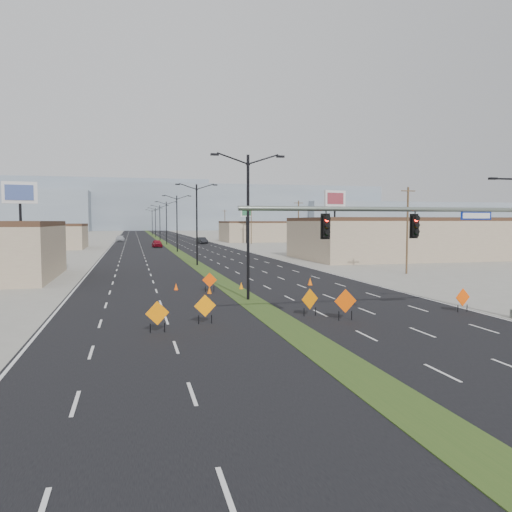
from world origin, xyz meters
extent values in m
plane|color=gray|center=(0.00, 0.00, 0.00)|extent=(600.00, 600.00, 0.00)
cube|color=black|center=(0.00, 100.00, 0.00)|extent=(25.00, 400.00, 0.02)
cube|color=#2B4A1A|center=(0.00, 100.00, 0.00)|extent=(2.00, 400.00, 0.04)
cube|color=tan|center=(-32.00, 85.00, 2.25)|extent=(30.00, 14.00, 4.50)
cube|color=tan|center=(34.00, 45.00, 2.75)|extent=(36.00, 18.00, 5.50)
cube|color=tan|center=(38.00, 110.00, 2.50)|extent=(44.00, 16.00, 5.00)
cube|color=gray|center=(40.00, 300.00, 14.00)|extent=(220.00, 50.00, 28.00)
cube|color=gray|center=(180.00, 290.00, 9.00)|extent=(160.00, 50.00, 18.00)
cube|color=gray|center=(-30.00, 320.00, 16.00)|extent=(140.00, 50.00, 32.00)
cylinder|color=slate|center=(5.20, 2.00, 6.10)|extent=(16.00, 0.24, 0.24)
cylinder|color=black|center=(12.30, 2.00, 7.80)|extent=(1.80, 0.10, 0.10)
cube|color=navy|center=(10.40, 1.98, 5.78)|extent=(1.90, 0.04, 0.45)
cube|color=black|center=(1.70, 2.00, 5.22)|extent=(0.50, 0.28, 1.30)
sphere|color=#FF0C05|center=(1.70, 1.84, 5.57)|extent=(0.22, 0.22, 0.22)
cube|color=black|center=(6.70, 2.00, 5.22)|extent=(0.50, 0.28, 1.30)
sphere|color=#FF0C05|center=(6.70, 1.84, 5.57)|extent=(0.22, 0.22, 0.22)
cylinder|color=black|center=(0.00, 12.00, 5.00)|extent=(0.20, 0.20, 10.00)
cube|color=black|center=(-2.30, 12.00, 9.95)|extent=(0.55, 0.24, 0.14)
cube|color=black|center=(2.30, 12.00, 9.95)|extent=(0.55, 0.24, 0.14)
cylinder|color=black|center=(0.00, 40.00, 5.00)|extent=(0.20, 0.20, 10.00)
cube|color=black|center=(-2.30, 40.00, 9.95)|extent=(0.55, 0.24, 0.14)
cube|color=black|center=(2.30, 40.00, 9.95)|extent=(0.55, 0.24, 0.14)
cylinder|color=black|center=(0.00, 68.00, 5.00)|extent=(0.20, 0.20, 10.00)
cube|color=black|center=(-2.30, 68.00, 9.95)|extent=(0.55, 0.24, 0.14)
cube|color=black|center=(2.30, 68.00, 9.95)|extent=(0.55, 0.24, 0.14)
cylinder|color=black|center=(0.00, 96.00, 5.00)|extent=(0.20, 0.20, 10.00)
cube|color=black|center=(-2.30, 96.00, 9.95)|extent=(0.55, 0.24, 0.14)
cube|color=black|center=(2.30, 96.00, 9.95)|extent=(0.55, 0.24, 0.14)
cylinder|color=black|center=(0.00, 124.00, 5.00)|extent=(0.20, 0.20, 10.00)
cube|color=black|center=(-2.30, 124.00, 9.95)|extent=(0.55, 0.24, 0.14)
cube|color=black|center=(2.30, 124.00, 9.95)|extent=(0.55, 0.24, 0.14)
cylinder|color=black|center=(0.00, 152.00, 5.00)|extent=(0.20, 0.20, 10.00)
cube|color=black|center=(-2.30, 152.00, 9.95)|extent=(0.55, 0.24, 0.14)
cube|color=black|center=(2.30, 152.00, 9.95)|extent=(0.55, 0.24, 0.14)
cylinder|color=black|center=(0.00, 180.00, 5.00)|extent=(0.20, 0.20, 10.00)
cube|color=black|center=(-2.30, 180.00, 9.95)|extent=(0.55, 0.24, 0.14)
cube|color=black|center=(2.30, 180.00, 9.95)|extent=(0.55, 0.24, 0.14)
cylinder|color=#4C3823|center=(20.00, 25.00, 4.50)|extent=(0.20, 0.20, 9.00)
cube|color=#4C3823|center=(20.00, 25.00, 8.60)|extent=(1.60, 0.10, 0.10)
cylinder|color=#4C3823|center=(20.00, 60.00, 4.50)|extent=(0.20, 0.20, 9.00)
cube|color=#4C3823|center=(20.00, 60.00, 8.60)|extent=(1.60, 0.10, 0.10)
cylinder|color=#4C3823|center=(20.00, 95.00, 4.50)|extent=(0.20, 0.20, 9.00)
cube|color=#4C3823|center=(20.00, 95.00, 8.60)|extent=(1.60, 0.10, 0.10)
cylinder|color=#4C3823|center=(20.00, 130.00, 4.50)|extent=(0.20, 0.20, 9.00)
cube|color=#4C3823|center=(20.00, 130.00, 8.60)|extent=(1.60, 0.10, 0.10)
imported|color=maroon|center=(-2.72, 84.91, 0.80)|extent=(2.17, 4.80, 1.60)
imported|color=black|center=(8.66, 98.52, 0.79)|extent=(2.25, 4.98, 1.59)
imported|color=#B4B8BE|center=(-10.94, 118.03, 0.78)|extent=(2.42, 5.44, 1.55)
cube|color=orange|center=(-6.63, 3.10, 0.99)|extent=(1.16, 0.31, 1.19)
cylinder|color=black|center=(-6.97, 3.10, 0.25)|extent=(0.05, 0.05, 0.49)
cylinder|color=black|center=(-6.28, 3.10, 0.25)|extent=(0.05, 0.05, 0.49)
cube|color=orange|center=(-4.05, 4.66, 0.99)|extent=(1.19, 0.14, 1.19)
cylinder|color=black|center=(-4.40, 4.66, 0.25)|extent=(0.05, 0.05, 0.49)
cylinder|color=black|center=(-3.71, 4.66, 0.25)|extent=(0.05, 0.05, 0.49)
cube|color=#FD4A05|center=(-2.00, 16.58, 0.93)|extent=(1.10, 0.29, 1.12)
cylinder|color=black|center=(-2.33, 16.58, 0.23)|extent=(0.05, 0.05, 0.47)
cylinder|color=black|center=(-1.67, 16.58, 0.23)|extent=(0.05, 0.05, 0.47)
cube|color=orange|center=(2.12, 5.40, 1.00)|extent=(1.14, 0.47, 1.20)
cylinder|color=black|center=(1.77, 5.40, 0.25)|extent=(0.05, 0.05, 0.50)
cylinder|color=black|center=(2.47, 5.40, 0.25)|extent=(0.05, 0.05, 0.50)
cube|color=#E74E04|center=(3.58, 3.71, 1.09)|extent=(1.32, 0.09, 1.31)
cylinder|color=black|center=(3.20, 3.71, 0.27)|extent=(0.05, 0.05, 0.55)
cylinder|color=black|center=(3.96, 3.71, 0.27)|extent=(0.05, 0.05, 0.55)
cube|color=#F34A05|center=(11.50, 4.37, 0.91)|extent=(1.08, 0.22, 1.09)
cylinder|color=black|center=(11.18, 4.37, 0.23)|extent=(0.05, 0.05, 0.45)
cylinder|color=black|center=(11.82, 4.37, 0.23)|extent=(0.05, 0.05, 0.45)
cone|color=#E75A04|center=(-2.16, 15.62, 0.29)|extent=(0.39, 0.39, 0.57)
cone|color=orange|center=(0.67, 17.37, 0.30)|extent=(0.39, 0.39, 0.60)
cone|color=#FF6005|center=(6.95, 18.50, 0.33)|extent=(0.50, 0.50, 0.66)
cone|color=#FF5105|center=(-4.45, 18.22, 0.28)|extent=(0.43, 0.43, 0.57)
cylinder|color=black|center=(-17.55, 27.54, 3.73)|extent=(0.24, 0.24, 7.47)
cube|color=white|center=(-17.55, 27.54, 8.06)|extent=(2.96, 0.89, 1.97)
cube|color=#40569A|center=(-17.55, 27.34, 8.06)|extent=(2.33, 0.48, 1.38)
cylinder|color=black|center=(17.30, 37.81, 3.87)|extent=(0.24, 0.24, 7.74)
cube|color=white|center=(17.30, 37.81, 8.35)|extent=(3.06, 0.99, 2.04)
cube|color=#92303C|center=(17.30, 37.61, 8.35)|extent=(2.40, 0.57, 1.43)
cylinder|color=black|center=(19.86, 99.61, 3.48)|extent=(0.24, 0.24, 6.96)
cube|color=white|center=(19.86, 99.61, 7.51)|extent=(2.71, 1.24, 1.83)
cube|color=#2D714A|center=(19.86, 99.41, 7.51)|extent=(2.09, 0.77, 1.28)
camera|label=1|loc=(-7.76, -21.48, 5.48)|focal=35.00mm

